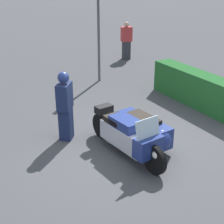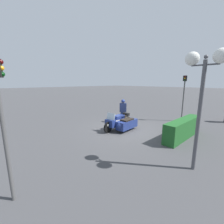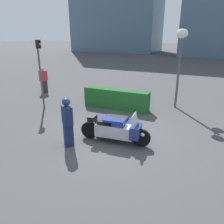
{
  "view_description": "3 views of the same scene",
  "coord_description": "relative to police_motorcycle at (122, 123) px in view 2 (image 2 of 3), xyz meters",
  "views": [
    {
      "loc": [
        6.02,
        -4.14,
        4.1
      ],
      "look_at": [
        0.4,
        -0.84,
        1.21
      ],
      "focal_mm": 55.0,
      "sensor_mm": 36.0,
      "label": 1
    },
    {
      "loc": [
        6.93,
        6.01,
        2.98
      ],
      "look_at": [
        0.21,
        -1.04,
        1.01
      ],
      "focal_mm": 24.0,
      "sensor_mm": 36.0,
      "label": 2
    },
    {
      "loc": [
        3.08,
        -6.91,
        3.76
      ],
      "look_at": [
        0.21,
        -0.51,
        1.19
      ],
      "focal_mm": 35.0,
      "sensor_mm": 36.0,
      "label": 3
    }
  ],
  "objects": [
    {
      "name": "twin_lamp_post",
      "position": [
        1.36,
        4.64,
        2.78
      ],
      "size": [
        0.43,
        1.2,
        3.92
      ],
      "color": "#4C4C51",
      "rests_on": "ground"
    },
    {
      "name": "hedge_bush_curbside",
      "position": [
        -1.43,
        3.17,
        0.04
      ],
      "size": [
        3.44,
        0.61,
        1.02
      ],
      "primitive_type": "cube",
      "color": "#1E5623",
      "rests_on": "ground"
    },
    {
      "name": "traffic_light_near",
      "position": [
        6.17,
        1.95,
        1.81
      ],
      "size": [
        0.23,
        0.29,
        3.48
      ],
      "rotation": [
        0.0,
        0.0,
        2.85
      ],
      "color": "#4C4C4C",
      "rests_on": "ground"
    },
    {
      "name": "ground_plane",
      "position": [
        -0.27,
        0.09,
        -0.47
      ],
      "size": [
        160.0,
        160.0,
        0.0
      ],
      "primitive_type": "plane",
      "color": "#424244"
    },
    {
      "name": "police_motorcycle",
      "position": [
        0.0,
        0.0,
        0.0
      ],
      "size": [
        2.6,
        1.23,
        1.16
      ],
      "rotation": [
        0.0,
        0.0,
        0.09
      ],
      "color": "black",
      "rests_on": "ground"
    },
    {
      "name": "officer_rider",
      "position": [
        -1.39,
        -1.16,
        0.45
      ],
      "size": [
        0.55,
        0.53,
        1.74
      ],
      "rotation": [
        0.0,
        0.0,
        -2.29
      ],
      "color": "#192347",
      "rests_on": "ground"
    },
    {
      "name": "traffic_light_far",
      "position": [
        -4.93,
        1.71,
        1.78
      ],
      "size": [
        0.22,
        0.28,
        3.43
      ],
      "rotation": [
        0.0,
        0.0,
        0.2
      ],
      "color": "#4C4C4C",
      "rests_on": "ground"
    }
  ]
}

